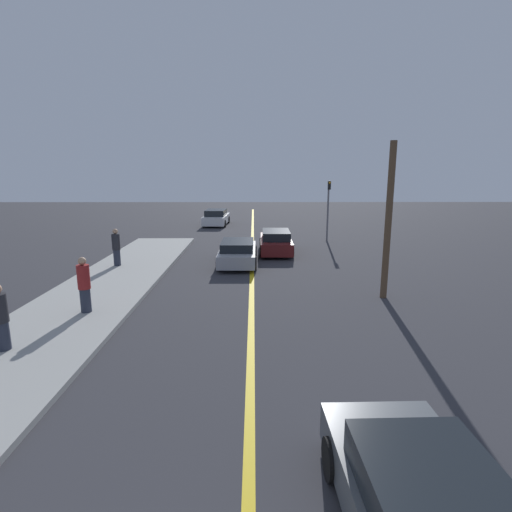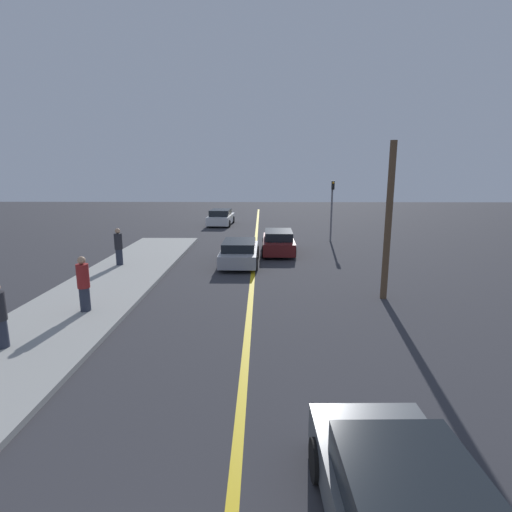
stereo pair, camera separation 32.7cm
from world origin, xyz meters
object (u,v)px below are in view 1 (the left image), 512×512
Objects in this scene: car_far_distant at (276,242)px; car_parked_left_lot at (216,218)px; traffic_light at (328,205)px; pedestrian_near_curb at (0,318)px; car_ahead_center at (238,252)px; pedestrian_far_standing at (116,247)px; utility_pole at (388,222)px; pedestrian_mid_group at (84,285)px.

car_far_distant is 12.86m from car_parked_left_lot.
pedestrian_near_curb is at bearing -123.83° from traffic_light.
car_parked_left_lot is at bearing 99.79° from car_ahead_center.
traffic_light is at bearing 56.17° from pedestrian_near_curb.
pedestrian_far_standing reaches higher than pedestrian_near_curb.
pedestrian_near_curb is at bearing -88.76° from pedestrian_far_standing.
utility_pole is at bearing -65.33° from car_parked_left_lot.
utility_pole is at bearing -90.46° from traffic_light.
car_parked_left_lot is 22.46m from pedestrian_mid_group.
pedestrian_far_standing is at bearing 158.03° from utility_pole.
pedestrian_far_standing is (-5.79, -0.92, 0.44)m from car_ahead_center.
car_far_distant is at bearing 25.79° from pedestrian_far_standing.
pedestrian_far_standing is at bearing 91.24° from pedestrian_near_curb.
utility_pole is at bearing -43.94° from car_ahead_center.
pedestrian_far_standing is (-3.34, -15.84, 0.39)m from car_parked_left_lot.
pedestrian_mid_group is 0.45× the size of traffic_light.
pedestrian_near_curb is 9.30m from pedestrian_far_standing.
pedestrian_near_curb reaches higher than car_parked_left_lot.
pedestrian_mid_group is at bearing -122.18° from car_far_distant.
car_far_distant is 2.56× the size of pedestrian_near_curb.
car_parked_left_lot is 2.55× the size of pedestrian_mid_group.
car_ahead_center is 1.00× the size of car_far_distant.
car_ahead_center is 3.56m from car_far_distant.
traffic_light is (11.33, 16.91, 1.45)m from pedestrian_near_curb.
traffic_light reaches higher than car_ahead_center.
pedestrian_far_standing is (-0.20, 9.30, 0.03)m from pedestrian_near_curb.
utility_pole is (11.44, -4.61, 1.79)m from pedestrian_far_standing.
traffic_light is 12.23m from utility_pole.
pedestrian_mid_group is (-4.63, -7.43, 0.45)m from car_ahead_center.
car_ahead_center is at bearing 58.08° from pedestrian_mid_group.
car_parked_left_lot is (-2.45, 14.93, 0.05)m from car_ahead_center.
pedestrian_mid_group is at bearing -79.86° from pedestrian_far_standing.
car_far_distant is 2.48× the size of pedestrian_far_standing.
pedestrian_mid_group is 1.01× the size of pedestrian_far_standing.
car_far_distant is at bearing 56.95° from pedestrian_mid_group.
pedestrian_near_curb is at bearing -157.37° from utility_pole.
utility_pole is (3.56, -8.42, 2.20)m from car_far_distant.
traffic_light is at bearing -42.05° from car_parked_left_lot.
pedestrian_mid_group is at bearing -121.44° from car_ahead_center.
pedestrian_mid_group is 10.60m from utility_pole.
utility_pole is (10.27, 1.90, 1.78)m from pedestrian_mid_group.
car_ahead_center is 2.44× the size of pedestrian_mid_group.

